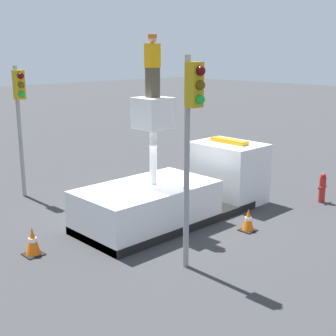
% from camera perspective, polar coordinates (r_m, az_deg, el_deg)
% --- Properties ---
extents(ground_plane, '(120.00, 120.00, 0.00)m').
position_cam_1_polar(ground_plane, '(14.86, -0.01, -6.37)').
color(ground_plane, '#38383A').
extents(bucket_truck, '(6.80, 2.44, 3.89)m').
position_cam_1_polar(bucket_truck, '(14.96, 1.50, -2.97)').
color(bucket_truck, black).
rests_on(bucket_truck, ground).
extents(worker, '(0.40, 0.26, 1.75)m').
position_cam_1_polar(worker, '(13.53, -1.90, 12.30)').
color(worker, brown).
rests_on(worker, bucket_truck).
extents(traffic_light_pole, '(0.34, 0.57, 5.11)m').
position_cam_1_polar(traffic_light_pole, '(10.69, 2.90, 5.62)').
color(traffic_light_pole, gray).
rests_on(traffic_light_pole, ground).
extents(traffic_light_across, '(0.34, 0.57, 4.71)m').
position_cam_1_polar(traffic_light_across, '(17.28, -17.63, 7.28)').
color(traffic_light_across, gray).
rests_on(traffic_light_across, ground).
extents(fire_hydrant, '(0.47, 0.23, 1.06)m').
position_cam_1_polar(fire_hydrant, '(17.29, 18.30, -2.32)').
color(fire_hydrant, '#B2231E').
rests_on(fire_hydrant, ground).
extents(traffic_cone_rear, '(0.49, 0.49, 0.77)m').
position_cam_1_polar(traffic_cone_rear, '(12.81, -16.18, -8.63)').
color(traffic_cone_rear, black).
rests_on(traffic_cone_rear, ground).
extents(traffic_cone_curbside, '(0.45, 0.45, 0.68)m').
position_cam_1_polar(traffic_cone_curbside, '(14.11, 9.75, -6.31)').
color(traffic_cone_curbside, black).
rests_on(traffic_cone_curbside, ground).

